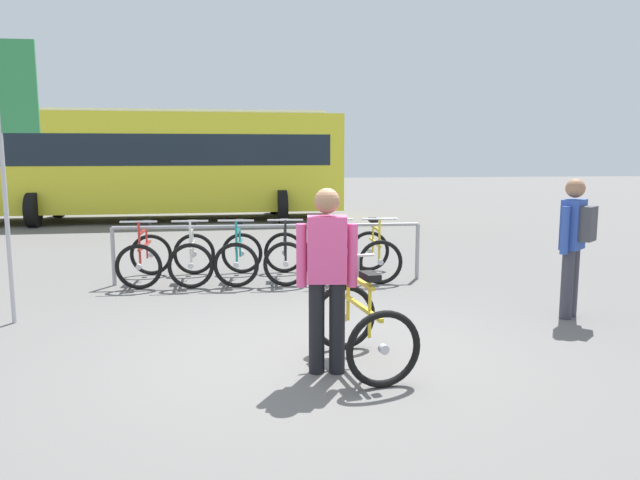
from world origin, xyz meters
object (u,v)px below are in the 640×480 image
racked_bike_teal (239,256)px  racked_bike_blue (330,255)px  featured_bicycle (357,312)px  bus_distant (164,159)px  pedestrian_with_backpack (574,239)px  racked_bike_black (285,256)px  racked_bike_white (193,257)px  banner_flag (12,126)px  racked_bike_yellow (375,254)px  racked_bike_red (145,258)px  person_with_featured_bike (327,272)px

racked_bike_teal → racked_bike_blue: 1.40m
featured_bicycle → bus_distant: bus_distant is taller
pedestrian_with_backpack → racked_bike_black: bearing=141.2°
racked_bike_white → banner_flag: bearing=-129.9°
bus_distant → banner_flag: size_ratio=3.15×
racked_bike_teal → racked_bike_blue: same height
racked_bike_teal → banner_flag: banner_flag is taller
racked_bike_blue → racked_bike_yellow: bearing=-1.0°
racked_bike_black → racked_bike_blue: 0.70m
racked_bike_red → pedestrian_with_backpack: pedestrian_with_backpack is taller
racked_bike_blue → pedestrian_with_backpack: 3.64m
racked_bike_white → racked_bike_black: (1.40, -0.03, -0.00)m
pedestrian_with_backpack → racked_bike_teal: bearing=146.5°
racked_bike_black → bus_distant: 9.21m
racked_bike_teal → racked_bike_yellow: same height
racked_bike_white → bus_distant: bearing=99.9°
racked_bike_white → person_with_featured_bike: 4.35m
racked_bike_blue → person_with_featured_bike: 4.08m
racked_bike_white → pedestrian_with_backpack: pedestrian_with_backpack is taller
racked_bike_white → bus_distant: (-1.50, 8.61, 1.37)m
racked_bike_teal → racked_bike_black: bearing=-1.0°
racked_bike_teal → racked_bike_yellow: 2.10m
person_with_featured_bike → bus_distant: 13.03m
racked_bike_red → racked_bike_teal: 1.40m
racked_bike_teal → bus_distant: bus_distant is taller
pedestrian_with_backpack → bus_distant: (-6.11, 11.21, 0.80)m
racked_bike_red → racked_bike_teal: (1.40, -0.03, 0.00)m
racked_bike_red → racked_bike_blue: 2.80m
racked_bike_blue → pedestrian_with_backpack: size_ratio=0.68×
racked_bike_red → racked_bike_blue: bearing=-1.0°
person_with_featured_bike → banner_flag: 4.02m
pedestrian_with_backpack → bus_distant: 12.79m
racked_bike_blue → racked_bike_black: bearing=179.0°
racked_bike_red → racked_bike_blue: (2.80, -0.05, 0.00)m
racked_bike_black → pedestrian_with_backpack: bearing=-38.8°
racked_bike_black → person_with_featured_bike: size_ratio=0.68×
racked_bike_white → racked_bike_black: same height
racked_bike_yellow → pedestrian_with_backpack: size_ratio=0.69×
racked_bike_yellow → racked_bike_white: bearing=179.0°
racked_bike_red → racked_bike_yellow: bearing=-1.0°
racked_bike_teal → featured_bicycle: bearing=-73.5°
racked_bike_yellow → banner_flag: 5.27m
racked_bike_white → person_with_featured_bike: bearing=-69.5°
racked_bike_red → racked_bike_white: bearing=-1.0°
featured_bicycle → pedestrian_with_backpack: 3.07m
racked_bike_yellow → banner_flag: (-4.51, -2.00, 1.86)m
racked_bike_red → racked_bike_white: size_ratio=1.01×
racked_bike_red → racked_bike_yellow: size_ratio=1.00×
racked_bike_white → person_with_featured_bike: person_with_featured_bike is taller
racked_bike_teal → racked_bike_yellow: bearing=-1.0°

